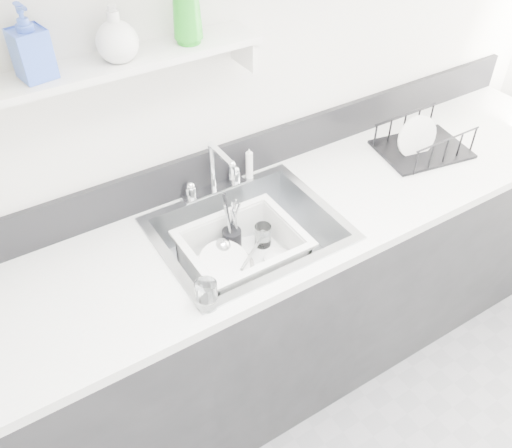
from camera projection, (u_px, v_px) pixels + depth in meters
room_shell at (498, 156)px, 0.89m from camera, size 3.50×3.00×2.60m
counter_run at (250, 313)px, 2.21m from camera, size 3.20×0.62×0.92m
backsplash at (207, 169)px, 2.05m from camera, size 3.20×0.02×0.16m
sink at (249, 247)px, 1.97m from camera, size 0.64×0.52×0.20m
faucet at (214, 180)px, 2.03m from camera, size 0.26×0.18×0.23m
side_sprayer at (249, 164)px, 2.09m from camera, size 0.03×0.03×0.14m
wall_shelf at (99, 70)px, 1.53m from camera, size 1.00×0.16×0.12m
wash_tub at (243, 254)px, 1.94m from camera, size 0.48×0.43×0.16m
plate_stack at (226, 267)px, 1.95m from camera, size 0.22×0.22×0.09m
utensil_cup at (232, 238)px, 2.02m from camera, size 0.07×0.07×0.24m
ladle at (240, 255)px, 1.97m from camera, size 0.25×0.27×0.08m
tumbler_in_tub at (263, 235)px, 2.05m from camera, size 0.06×0.06×0.09m
tumbler_counter at (206, 295)px, 1.62m from camera, size 0.09×0.09×0.09m
dish_rack at (424, 138)px, 2.25m from camera, size 0.41×0.33×0.13m
bowl_small at (277, 260)px, 1.99m from camera, size 0.12×0.12×0.03m
soap_bottle_b at (29, 42)px, 1.39m from camera, size 0.10×0.10×0.19m
soap_bottle_c at (116, 33)px, 1.48m from camera, size 0.12×0.12×0.15m
soap_bottle_d at (186, 4)px, 1.55m from camera, size 0.09×0.09×0.23m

